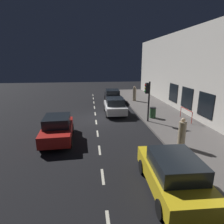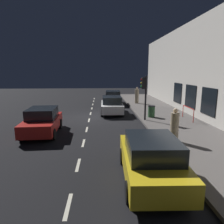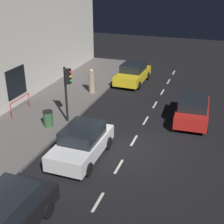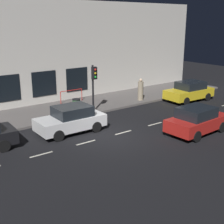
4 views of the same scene
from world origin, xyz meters
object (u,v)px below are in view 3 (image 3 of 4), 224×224
object	(u,v)px
parked_car_0	(82,143)
parked_car_2	(133,73)
parked_car_3	(4,216)
trash_bin	(48,118)
traffic_light	(67,84)
parked_car_1	(193,109)
pedestrian_1	(92,82)

from	to	relation	value
parked_car_0	parked_car_2	size ratio (longest dim) A/B	0.96
parked_car_2	parked_car_3	world-z (taller)	same
parked_car_3	trash_bin	xyz separation A→B (m)	(2.68, -7.54, -0.17)
traffic_light	trash_bin	xyz separation A→B (m)	(0.85, 0.95, -1.84)
parked_car_1	parked_car_3	xyz separation A→B (m)	(4.95, 11.16, 0.00)
parked_car_3	traffic_light	bearing A→B (deg)	-75.67
parked_car_0	parked_car_3	xyz separation A→B (m)	(0.41, 5.36, 0.00)
pedestrian_1	trash_bin	xyz separation A→B (m)	(0.25, 5.84, -0.34)
pedestrian_1	parked_car_3	bearing A→B (deg)	-169.22
traffic_light	parked_car_3	size ratio (longest dim) A/B	0.77
parked_car_0	parked_car_1	distance (m)	7.37
parked_car_1	parked_car_3	world-z (taller)	same
parked_car_0	parked_car_3	distance (m)	5.38
parked_car_2	trash_bin	xyz separation A→B (m)	(2.33, 9.33, -0.17)
parked_car_3	pedestrian_1	size ratio (longest dim) A/B	2.40
parked_car_1	trash_bin	world-z (taller)	parked_car_1
parked_car_1	trash_bin	bearing A→B (deg)	-157.10
parked_car_0	parked_car_1	world-z (taller)	same
traffic_light	parked_car_2	size ratio (longest dim) A/B	0.79
parked_car_0	pedestrian_1	distance (m)	8.51
parked_car_1	parked_car_2	bearing A→B (deg)	130.38
parked_car_0	parked_car_2	bearing A→B (deg)	-85.71
parked_car_2	parked_car_3	bearing A→B (deg)	93.10
traffic_light	parked_car_2	bearing A→B (deg)	-100.04
parked_car_1	parked_car_2	size ratio (longest dim) A/B	0.96
traffic_light	parked_car_0	distance (m)	4.19
pedestrian_1	parked_car_0	bearing A→B (deg)	-160.02
traffic_light	parked_car_0	bearing A→B (deg)	125.56
parked_car_0	trash_bin	distance (m)	3.78
parked_car_0	parked_car_2	distance (m)	11.53
parked_car_2	trash_bin	world-z (taller)	parked_car_2
parked_car_0	pedestrian_1	xyz separation A→B (m)	(2.84, -8.02, 0.17)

